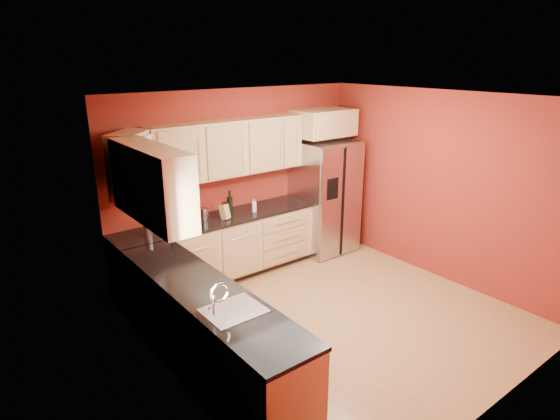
{
  "coord_description": "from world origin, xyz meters",
  "views": [
    {
      "loc": [
        -3.55,
        -3.56,
        3.02
      ],
      "look_at": [
        -0.1,
        0.9,
        1.15
      ],
      "focal_mm": 30.0,
      "sensor_mm": 36.0,
      "label": 1
    }
  ],
  "objects_px": {
    "canister_left": "(148,229)",
    "wine_bottle_a": "(230,203)",
    "refrigerator": "(324,197)",
    "soap_dispenser": "(254,205)",
    "knife_block": "(225,212)"
  },
  "relations": [
    {
      "from": "refrigerator",
      "to": "canister_left",
      "type": "xyz_separation_m",
      "value": [
        -2.91,
        0.01,
        0.12
      ]
    },
    {
      "from": "soap_dispenser",
      "to": "canister_left",
      "type": "bearing_deg",
      "value": 179.2
    },
    {
      "from": "knife_block",
      "to": "soap_dispenser",
      "type": "relative_size",
      "value": 1.09
    },
    {
      "from": "canister_left",
      "to": "knife_block",
      "type": "distance_m",
      "value": 1.07
    },
    {
      "from": "canister_left",
      "to": "knife_block",
      "type": "xyz_separation_m",
      "value": [
        1.07,
        -0.02,
        0.02
      ]
    },
    {
      "from": "refrigerator",
      "to": "knife_block",
      "type": "distance_m",
      "value": 1.84
    },
    {
      "from": "soap_dispenser",
      "to": "refrigerator",
      "type": "bearing_deg",
      "value": 0.33
    },
    {
      "from": "canister_left",
      "to": "soap_dispenser",
      "type": "distance_m",
      "value": 1.56
    },
    {
      "from": "refrigerator",
      "to": "canister_left",
      "type": "relative_size",
      "value": 10.42
    },
    {
      "from": "canister_left",
      "to": "wine_bottle_a",
      "type": "xyz_separation_m",
      "value": [
        1.22,
        0.08,
        0.09
      ]
    },
    {
      "from": "refrigerator",
      "to": "wine_bottle_a",
      "type": "xyz_separation_m",
      "value": [
        -1.69,
        0.1,
        0.2
      ]
    },
    {
      "from": "wine_bottle_a",
      "to": "soap_dispenser",
      "type": "xyz_separation_m",
      "value": [
        0.33,
        -0.1,
        -0.08
      ]
    },
    {
      "from": "refrigerator",
      "to": "wine_bottle_a",
      "type": "height_order",
      "value": "refrigerator"
    },
    {
      "from": "refrigerator",
      "to": "canister_left",
      "type": "bearing_deg",
      "value": 179.73
    },
    {
      "from": "canister_left",
      "to": "soap_dispenser",
      "type": "height_order",
      "value": "soap_dispenser"
    }
  ]
}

